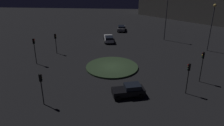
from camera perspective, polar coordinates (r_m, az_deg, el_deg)
The scene contains 13 objects.
ground_plane at distance 35.76m, azimuth 0.00°, elevation -1.21°, with size 112.99×112.99×0.00m, color black.
roundabout_island at distance 35.71m, azimuth 0.00°, elevation -1.02°, with size 8.34×8.34×0.26m, color #2D4228.
car_black at distance 27.84m, azimuth 4.42°, elevation -6.96°, with size 4.29×2.81×1.58m.
car_white at distance 48.42m, azimuth -0.82°, elevation 6.30°, with size 2.60×4.72×1.40m.
car_grey at distance 57.34m, azimuth 2.44°, elevation 8.96°, with size 2.01×4.21×1.40m.
traffic_light_east at distance 32.56m, azimuth 22.14°, elevation 0.48°, with size 0.39×0.35×4.43m.
traffic_light_west at distance 38.24m, azimuth -19.25°, elevation 4.10°, with size 0.36×0.31×4.38m.
traffic_light_southeast at distance 28.89m, azimuth 18.94°, elevation -2.34°, with size 0.39×0.37×4.11m.
traffic_light_southwest at distance 26.39m, azimuth -17.65°, elevation -4.93°, with size 0.37×0.40×3.92m.
traffic_light_northwest at distance 42.22m, azimuth -14.23°, elevation 5.82°, with size 0.40×0.37×3.77m.
streetlamp_northeast at distance 45.53m, azimuth 24.29°, elevation 9.99°, with size 0.56×0.56×8.88m.
streetlamp_northeast_near at distance 49.86m, azimuth 13.78°, elevation 12.44°, with size 0.50×0.50×9.73m.
store_building at distance 76.26m, azimuth 19.97°, elevation 14.08°, with size 33.17×29.17×9.06m.
Camera 1 is at (2.30, -32.52, 14.70)m, focal length 35.73 mm.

